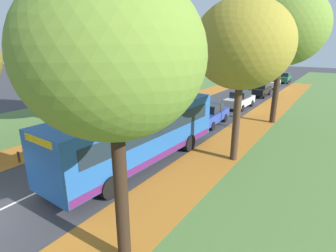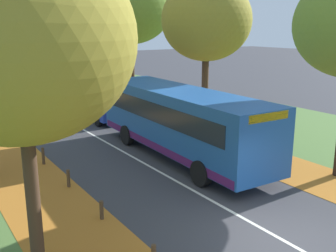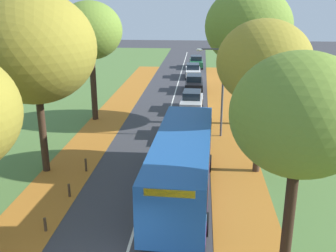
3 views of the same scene
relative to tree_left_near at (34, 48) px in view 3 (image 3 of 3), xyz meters
The scene contains 20 objects.
grass_verge_left 12.90m from the tree_left_near, 108.06° to the left, with size 12.00×90.00×0.01m, color #517538.
leaf_litter_left 8.11m from the tree_left_near, 75.47° to the left, with size 2.80×60.00×0.00m, color #B26B23.
grass_verge_right 19.46m from the tree_left_near, 35.09° to the left, with size 12.00×90.00×0.01m, color #517538.
leaf_litter_right 13.11m from the tree_left_near, 23.54° to the left, with size 2.80×60.00×0.00m, color #B26B23.
road_centre_line 13.71m from the tree_left_near, 61.25° to the left, with size 0.12×80.00×0.01m, color silver.
tree_left_near is the anchor object (origin of this frame).
tree_left_mid 9.65m from the tree_left_near, 88.96° to the left, with size 4.69×4.69×8.88m.
tree_right_nearest 13.62m from the tree_left_near, 33.56° to the right, with size 4.24×4.24×7.60m.
tree_right_near 11.51m from the tree_left_near, ahead, with size 4.77×4.77×8.10m.
tree_right_mid 14.89m from the tree_left_near, 39.25° to the left, with size 6.07×6.07×9.86m.
bollard_third 8.84m from the tree_left_near, 69.03° to the right, with size 0.12×0.12×0.59m, color #4C3823.
bollard_fourth 7.27m from the tree_left_near, 51.74° to the right, with size 0.12×0.12×0.66m, color #4C3823.
bollard_fifth 6.65m from the tree_left_near, ahead, with size 0.12×0.12×0.73m, color #4C3823.
streetlamp_right 11.83m from the tree_left_near, 34.58° to the left, with size 1.89×0.28×6.00m.
bus 9.30m from the tree_left_near, 16.31° to the right, with size 2.93×10.48×2.98m.
car_blue_lead 11.38m from the tree_left_near, 39.47° to the left, with size 1.88×4.25×1.62m.
car_silver_following 16.08m from the tree_left_near, 59.53° to the left, with size 1.90×4.26×1.62m.
car_black_third_in_line 22.38m from the tree_left_near, 69.33° to the left, with size 1.79×4.20×1.62m.
car_white_fourth_in_line 28.86m from the tree_left_near, 74.98° to the left, with size 1.91×4.27×1.62m.
car_green_trailing 35.54m from the tree_left_near, 77.51° to the left, with size 1.92×4.27×1.62m.
Camera 3 is at (2.57, -9.63, 9.01)m, focal length 42.00 mm.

